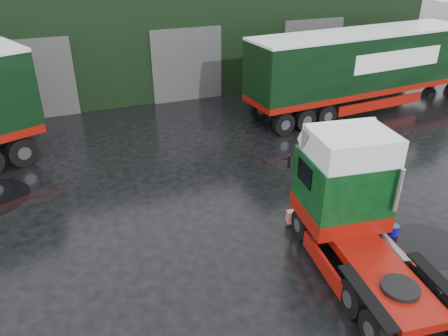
# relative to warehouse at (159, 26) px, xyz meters

# --- Properties ---
(ground) EXTENTS (100.00, 100.00, 0.00)m
(ground) POSITION_rel_warehouse_xyz_m (-2.00, -20.00, -3.16)
(ground) COLOR black
(warehouse) EXTENTS (32.40, 12.40, 6.30)m
(warehouse) POSITION_rel_warehouse_xyz_m (0.00, 0.00, 0.00)
(warehouse) COLOR black
(warehouse) RESTS_ON ground
(hero_tractor) EXTENTS (3.29, 6.26, 3.72)m
(hero_tractor) POSITION_rel_warehouse_xyz_m (0.04, -22.06, -1.30)
(hero_tractor) COLOR black
(hero_tractor) RESTS_ON ground
(lorry_right) EXTENTS (16.13, 4.02, 4.19)m
(lorry_right) POSITION_rel_warehouse_xyz_m (7.78, -11.00, -1.06)
(lorry_right) COLOR silver
(lorry_right) RESTS_ON ground
(wash_bucket) EXTENTS (0.37, 0.37, 0.33)m
(wash_bucket) POSITION_rel_warehouse_xyz_m (2.12, -20.78, -2.99)
(wash_bucket) COLOR #0B07A4
(wash_bucket) RESTS_ON ground
(puddle_1) EXTENTS (2.69, 2.69, 0.01)m
(puddle_1) POSITION_rel_warehouse_xyz_m (1.25, -19.35, -3.15)
(puddle_1) COLOR black
(puddle_1) RESTS_ON ground
(puddle_3) EXTENTS (2.23, 2.23, 0.01)m
(puddle_3) POSITION_rel_warehouse_xyz_m (2.78, -21.63, -3.15)
(puddle_3) COLOR black
(puddle_3) RESTS_ON ground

